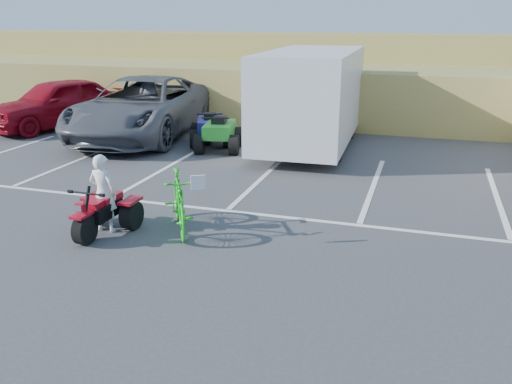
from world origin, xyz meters
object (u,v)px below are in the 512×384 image
(rider, at_px, (103,193))
(cargo_trailer, at_px, (311,96))
(grey_pickup, at_px, (142,107))
(red_trike_atv, at_px, (102,233))
(quad_atv_blue, at_px, (211,144))
(green_dirt_bike, at_px, (179,202))
(red_car, at_px, (58,103))
(quad_atv_green, at_px, (220,150))

(rider, height_order, cargo_trailer, cargo_trailer)
(grey_pickup, bearing_deg, red_trike_atv, -72.55)
(quad_atv_blue, bearing_deg, red_trike_atv, -104.41)
(red_trike_atv, relative_size, rider, 0.97)
(green_dirt_bike, xyz_separation_m, cargo_trailer, (0.88, 7.41, 1.00))
(rider, height_order, quad_atv_blue, rider)
(red_trike_atv, xyz_separation_m, rider, (0.00, 0.15, 0.73))
(grey_pickup, bearing_deg, rider, -72.14)
(grey_pickup, distance_m, quad_atv_blue, 2.77)
(red_car, relative_size, cargo_trailer, 0.82)
(quad_atv_blue, bearing_deg, rider, -104.26)
(red_trike_atv, bearing_deg, quad_atv_blue, 97.30)
(grey_pickup, relative_size, red_car, 1.36)
(green_dirt_bike, distance_m, quad_atv_blue, 7.26)
(rider, relative_size, green_dirt_bike, 0.79)
(grey_pickup, xyz_separation_m, quad_atv_green, (3.13, -1.07, -0.97))
(rider, bearing_deg, red_car, -48.45)
(cargo_trailer, height_order, quad_atv_green, cargo_trailer)
(grey_pickup, xyz_separation_m, red_car, (-3.67, 0.49, -0.09))
(red_car, distance_m, quad_atv_blue, 6.35)
(green_dirt_bike, distance_m, cargo_trailer, 7.53)
(red_trike_atv, xyz_separation_m, quad_atv_blue, (-0.86, 7.48, 0.00))
(red_trike_atv, height_order, cargo_trailer, cargo_trailer)
(quad_atv_green, bearing_deg, red_trike_atv, -98.94)
(quad_atv_blue, xyz_separation_m, quad_atv_green, (0.57, -0.68, 0.00))
(green_dirt_bike, relative_size, red_car, 0.36)
(rider, distance_m, green_dirt_bike, 1.39)
(quad_atv_blue, distance_m, quad_atv_green, 0.89)
(red_trike_atv, relative_size, quad_atv_blue, 0.87)
(rider, xyz_separation_m, red_car, (-7.10, 8.22, 0.14))
(quad_atv_green, bearing_deg, cargo_trailer, 14.15)
(grey_pickup, height_order, cargo_trailer, cargo_trailer)
(red_trike_atv, xyz_separation_m, green_dirt_bike, (1.31, 0.58, 0.56))
(rider, distance_m, red_car, 10.86)
(quad_atv_green, bearing_deg, rider, -98.87)
(rider, bearing_deg, quad_atv_blue, -82.55)
(rider, distance_m, grey_pickup, 8.45)
(red_car, xyz_separation_m, cargo_trailer, (9.28, -0.37, 0.68))
(rider, relative_size, cargo_trailer, 0.24)
(green_dirt_bike, bearing_deg, grey_pickup, 93.31)
(red_trike_atv, xyz_separation_m, quad_atv_green, (-0.30, 6.80, 0.00))
(red_trike_atv, bearing_deg, cargo_trailer, 75.43)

